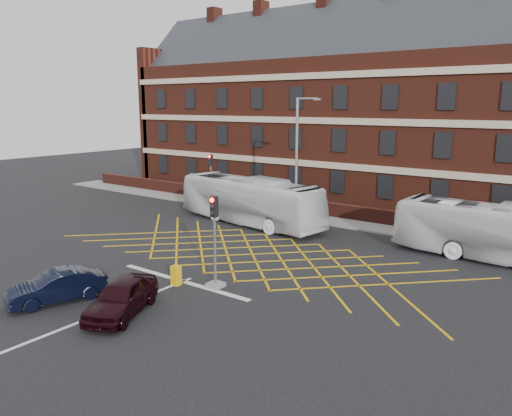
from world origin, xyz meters
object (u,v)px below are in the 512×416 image
Objects in this scene: car_navy at (57,287)px; traffic_light_far at (211,185)px; bus_left at (250,200)px; utility_cabinet at (176,275)px; direction_signs at (207,188)px; street_lamp at (297,184)px; car_maroon at (122,297)px; bus_right at (504,233)px; traffic_light_near at (215,250)px.

car_navy is 0.95× the size of traffic_light_far.
bus_left is 12.77m from utility_cabinet.
direction_signs is (-9.27, 19.84, 0.71)m from car_navy.
street_lamp is at bearing 96.77° from utility_cabinet.
bus_right is at bearing 32.59° from car_maroon.
bus_right is at bearing -6.06° from direction_signs.
utility_cabinet is (4.69, -11.81, -1.19)m from bus_left.
bus_left reaches higher than utility_cabinet.
direction_signs is (-7.24, 3.59, -0.28)m from bus_left.
utility_cabinet is (2.66, 4.43, -0.20)m from car_navy.
bus_right reaches higher than car_maroon.
car_navy is 5.17m from utility_cabinet.
utility_cabinet is (1.54, -13.00, -2.51)m from street_lamp.
street_lamp is (-12.99, 0.08, 1.40)m from bus_right.
traffic_light_near is at bearing 68.78° from car_navy.
traffic_light_far is at bearing -30.96° from direction_signs.
car_navy is 3.38m from car_maroon.
direction_signs is 2.34× the size of utility_cabinet.
bus_right is 2.65× the size of traffic_light_near.
street_lamp is (3.15, 1.18, 1.32)m from bus_left.
bus_right is at bearing 68.63° from car_navy.
utility_cabinet is at bearing -53.44° from traffic_light_far.
traffic_light_near reaches higher than bus_left.
direction_signs is at bearing 99.24° from car_maroon.
traffic_light_far is 1.94× the size of direction_signs.
bus_left is 5.41× the size of direction_signs.
bus_right is 2.65× the size of traffic_light_far.
bus_left is at bearing 84.82° from car_maroon.
traffic_light_near is at bearing 28.42° from utility_cabinet.
utility_cabinet is at bearing -149.56° from bus_left.
traffic_light_near is 18.84m from traffic_light_far.
traffic_light_far is (-6.31, 3.03, 0.11)m from bus_left.
traffic_light_far is 1.14m from direction_signs.
car_maroon reaches higher than car_navy.
traffic_light_near reaches higher than car_navy.
traffic_light_far reaches higher than car_maroon.
car_maroon is 16.90m from street_lamp.
traffic_light_near is at bearing -75.22° from street_lamp.
street_lamp is at bearing -60.69° from bus_left.
bus_left is at bearing -25.65° from traffic_light_far.
bus_left is at bearing -26.36° from direction_signs.
bus_right is at bearing -4.91° from traffic_light_far.
car_navy reaches higher than utility_cabinet.
bus_left is 16.18m from bus_right.
traffic_light_far is (-12.66, 13.95, 0.00)m from traffic_light_near.
direction_signs is at bearing 132.80° from car_navy.
direction_signs is at bearing 85.20° from bus_right.
traffic_light_far reaches higher than bus_left.
street_lamp is 10.78m from direction_signs.
car_navy is 0.95× the size of traffic_light_near.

